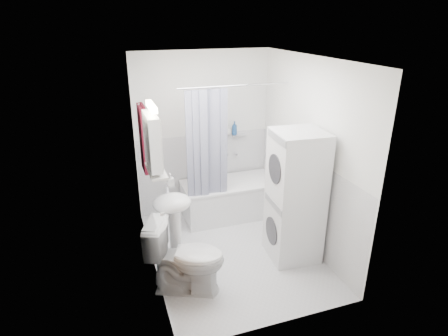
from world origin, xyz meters
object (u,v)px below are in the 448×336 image
object	(u,v)px
bathtub	(230,197)
washer_dryer	(295,197)
sink	(173,214)
toilet	(186,258)

from	to	relation	value
bathtub	washer_dryer	size ratio (longest dim) A/B	0.87
sink	bathtub	bearing A→B (deg)	43.01
washer_dryer	bathtub	bearing A→B (deg)	111.71
bathtub	toilet	distance (m)	1.76
bathtub	toilet	bearing A→B (deg)	-125.32
bathtub	toilet	world-z (taller)	toilet
sink	washer_dryer	bearing A→B (deg)	-9.57
sink	toilet	xyz separation A→B (m)	(0.03, -0.45, -0.30)
washer_dryer	toilet	size ratio (longest dim) A/B	1.95
bathtub	sink	world-z (taller)	sink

